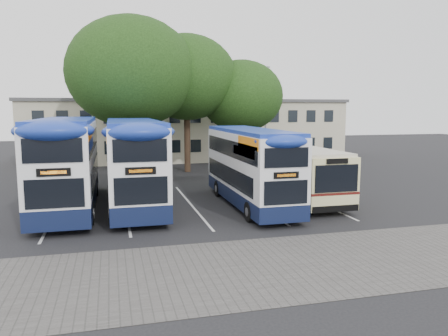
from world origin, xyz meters
TOP-DOWN VIEW (x-y plane):
  - ground at (0.00, 0.00)m, footprint 120.00×120.00m
  - paving_strip at (-2.00, -5.00)m, footprint 40.00×6.00m
  - bay_lines at (-3.75, 5.00)m, footprint 14.12×11.00m
  - depot_building at (0.00, 26.99)m, footprint 32.40×8.40m
  - lamp_post at (6.00, 19.97)m, footprint 0.25×1.05m
  - tree_left at (-6.21, 16.09)m, footprint 9.81×9.81m
  - tree_mid at (-1.75, 17.63)m, footprint 8.17×8.17m
  - tree_right at (3.00, 17.89)m, footprint 7.16×7.16m
  - bus_dd_left at (-10.14, 5.73)m, footprint 2.76×11.37m
  - bus_dd_mid at (-6.75, 5.58)m, footprint 2.70×11.13m
  - bus_dd_right at (-0.67, 4.03)m, footprint 2.43×10.01m
  - bus_single at (2.48, 5.53)m, footprint 2.61×10.25m

SIDE VIEW (x-z plane):
  - ground at x=0.00m, z-range 0.00..0.00m
  - paving_strip at x=-2.00m, z-range 0.00..0.01m
  - bay_lines at x=-3.75m, z-range 0.00..0.01m
  - bus_single at x=2.48m, z-range 0.20..3.26m
  - bus_dd_right at x=-0.67m, z-range 0.21..4.38m
  - bus_dd_mid at x=-6.75m, z-range 0.24..4.87m
  - bus_dd_left at x=-10.14m, z-range 0.24..4.98m
  - depot_building at x=0.00m, z-range 0.05..6.25m
  - lamp_post at x=6.00m, z-range 0.55..9.61m
  - tree_right at x=3.00m, z-range 1.62..10.98m
  - tree_mid at x=-1.75m, z-range 2.14..13.40m
  - tree_left at x=-6.21m, z-range 1.91..14.08m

